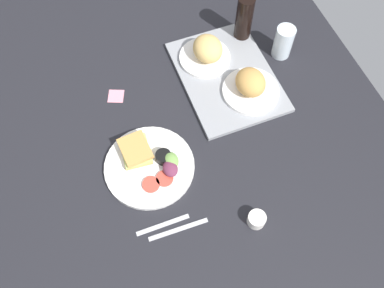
{
  "coord_description": "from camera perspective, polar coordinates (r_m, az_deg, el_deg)",
  "views": [
    {
      "loc": [
        61.38,
        -18.85,
        122.82
      ],
      "look_at": [
        2.0,
        3.0,
        4.0
      ],
      "focal_mm": 38.21,
      "sensor_mm": 36.0,
      "label": 1
    }
  ],
  "objects": [
    {
      "name": "espresso_cup",
      "position": [
        1.28,
        9.0,
        -10.35
      ],
      "size": [
        5.6,
        5.6,
        4.0
      ],
      "primitive_type": "cylinder",
      "color": "silver",
      "rests_on": "ground_plane"
    },
    {
      "name": "serving_tray",
      "position": [
        1.54,
        4.9,
        9.38
      ],
      "size": [
        45.45,
        33.62,
        1.6
      ],
      "primitive_type": "cube",
      "rotation": [
        0.0,
        0.0,
        0.01
      ],
      "color": "gray",
      "rests_on": "ground_plane"
    },
    {
      "name": "plate_with_salad",
      "position": [
        1.35,
        -5.91,
        -2.72
      ],
      "size": [
        29.71,
        29.71,
        5.4
      ],
      "color": "white",
      "rests_on": "ground_plane"
    },
    {
      "name": "bread_plate_far",
      "position": [
        1.47,
        8.18,
        8.08
      ],
      "size": [
        20.56,
        20.56,
        9.56
      ],
      "color": "white",
      "rests_on": "serving_tray"
    },
    {
      "name": "bread_plate_near",
      "position": [
        1.55,
        2.07,
        12.77
      ],
      "size": [
        19.26,
        19.26,
        9.84
      ],
      "color": "white",
      "rests_on": "serving_tray"
    },
    {
      "name": "sticky_note",
      "position": [
        1.52,
        -10.57,
        6.59
      ],
      "size": [
        7.28,
        7.28,
        0.12
      ],
      "primitive_type": "cube",
      "rotation": [
        0.0,
        0.0,
        -0.38
      ],
      "color": "pink",
      "rests_on": "ground_plane"
    },
    {
      "name": "soda_bottle",
      "position": [
        1.61,
        7.27,
        16.91
      ],
      "size": [
        6.4,
        6.4,
        19.61
      ],
      "primitive_type": "cylinder",
      "color": "black",
      "rests_on": "ground_plane"
    },
    {
      "name": "fork",
      "position": [
        1.28,
        -4.09,
        -11.19
      ],
      "size": [
        1.43,
        17.0,
        0.5
      ],
      "primitive_type": "cube",
      "rotation": [
        0.0,
        0.0,
        1.57
      ],
      "color": "#B7B7BC",
      "rests_on": "ground_plane"
    },
    {
      "name": "drinking_glass",
      "position": [
        1.6,
        12.63,
        13.72
      ],
      "size": [
        7.07,
        7.07,
        12.93
      ],
      "primitive_type": "cylinder",
      "color": "silver",
      "rests_on": "ground_plane"
    },
    {
      "name": "knife",
      "position": [
        1.28,
        -1.92,
        -11.82
      ],
      "size": [
        1.79,
        19.02,
        0.5
      ],
      "primitive_type": "cube",
      "rotation": [
        0.0,
        0.0,
        1.55
      ],
      "color": "#B7B7BC",
      "rests_on": "ground_plane"
    },
    {
      "name": "ground_plane",
      "position": [
        1.4,
        -1.44,
        -0.75
      ],
      "size": [
        190.0,
        150.0,
        3.0
      ],
      "primitive_type": "cube",
      "color": "black"
    }
  ]
}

